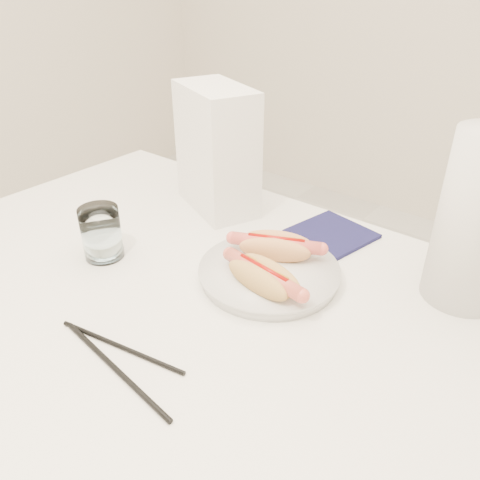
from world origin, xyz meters
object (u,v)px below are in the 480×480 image
Objects in this scene: table at (195,312)px; hotdog_left at (276,246)px; hotdog_right at (263,277)px; paper_towel_roll at (479,221)px; napkin_box at (217,150)px; water_glass at (101,233)px; plate at (269,274)px.

hotdog_left is (0.08, 0.14, 0.10)m from table.
hotdog_right is 0.35m from paper_towel_roll.
napkin_box is at bearing 129.00° from hotdog_left.
hotdog_left is 0.33m from paper_towel_roll.
water_glass is 0.65m from paper_towel_roll.
hotdog_right is (0.04, -0.09, 0.00)m from hotdog_left.
napkin_box is at bearing 179.76° from paper_towel_roll.
napkin_box reaches higher than table.
hotdog_right is at bearing -64.78° from plate.
table is at bearing -149.36° from hotdog_right.
water_glass is (-0.27, -0.18, 0.01)m from hotdog_left.
hotdog_left and hotdog_right have the same top height.
hotdog_left is 1.56× the size of water_glass.
paper_towel_roll reaches higher than plate.
water_glass is at bearing -169.15° from table.
hotdog_left reaches higher than table.
paper_towel_roll is (0.57, 0.30, 0.09)m from water_glass.
napkin_box reaches higher than plate.
hotdog_right is 0.61× the size of napkin_box.
hotdog_left is at bearing 61.58° from table.
water_glass is (-0.31, -0.09, 0.01)m from hotdog_right.
napkin_box is 0.95× the size of paper_towel_roll.
plate is at bearing 123.22° from hotdog_right.
paper_towel_roll reaches higher than hotdog_right.
plate reaches higher than table.
plate is 0.06m from hotdog_right.
hotdog_left is at bearing 33.17° from water_glass.
napkin_box is at bearing 151.26° from hotdog_right.
paper_towel_roll is at bearing 35.02° from table.
paper_towel_roll is (0.29, 0.12, 0.10)m from hotdog_left.
hotdog_left is 0.33m from water_glass.
plate is at bearing 47.01° from table.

